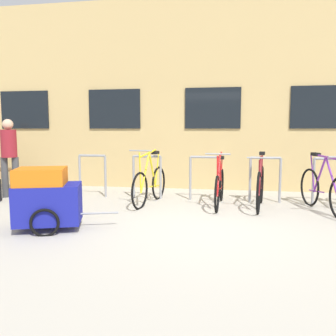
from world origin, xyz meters
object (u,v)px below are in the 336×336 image
object	(u,v)px
bicycle_yellow	(150,184)
bicycle_red	(219,186)
bike_trailer	(47,198)
bicycle_maroon	(260,186)
bicycle_purple	(324,190)
person_browsing	(9,152)

from	to	relation	value
bicycle_yellow	bicycle_red	xyz separation A→B (m)	(1.35, 0.02, -0.01)
bicycle_yellow	bike_trailer	bearing A→B (deg)	-118.56
bicycle_maroon	bicycle_yellow	bearing A→B (deg)	179.69
bicycle_yellow	bicycle_purple	xyz separation A→B (m)	(3.17, -0.18, 0.01)
bicycle_maroon	bicycle_yellow	size ratio (longest dim) A/B	1.03
person_browsing	bicycle_yellow	bearing A→B (deg)	-2.71
bicycle_red	bike_trailer	size ratio (longest dim) A/B	1.17
bicycle_maroon	person_browsing	xyz separation A→B (m)	(-5.18, 0.16, 0.56)
bicycle_purple	bicycle_red	xyz separation A→B (m)	(-1.82, 0.20, -0.02)
bike_trailer	person_browsing	world-z (taller)	person_browsing
bicycle_purple	bike_trailer	xyz separation A→B (m)	(-4.26, -1.81, 0.07)
bicycle_yellow	bicycle_red	distance (m)	1.35
bicycle_maroon	bicycle_purple	world-z (taller)	bicycle_purple
bicycle_maroon	person_browsing	bearing A→B (deg)	178.26
bicycle_maroon	bike_trailer	size ratio (longest dim) A/B	1.15
person_browsing	bicycle_red	bearing A→B (deg)	-1.57
bicycle_purple	bike_trailer	world-z (taller)	bicycle_purple
bicycle_maroon	person_browsing	size ratio (longest dim) A/B	1.02
person_browsing	bicycle_maroon	bearing A→B (deg)	-1.74
bike_trailer	person_browsing	bearing A→B (deg)	133.00
bicycle_maroon	person_browsing	world-z (taller)	person_browsing
bicycle_maroon	bicycle_yellow	world-z (taller)	bicycle_yellow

